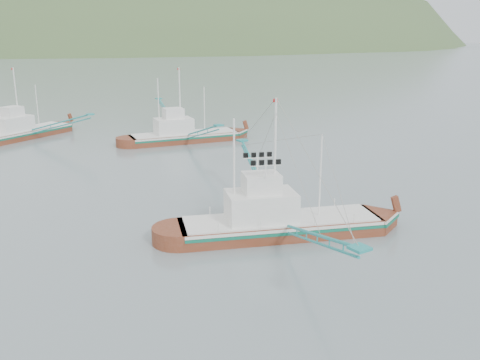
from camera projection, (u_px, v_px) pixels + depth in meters
ground at (286, 242)px, 38.41m from camera, size 1200.00×1200.00×0.00m
main_boat at (279, 206)px, 39.15m from camera, size 15.35×25.98×10.94m
bg_boat_right at (183, 129)px, 72.40m from camera, size 15.13×26.34×10.76m
bg_boat_far at (21, 123)px, 74.84m from camera, size 16.23×24.44×10.59m
headland_right at (207, 47)px, 511.49m from camera, size 684.00×432.00×306.00m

